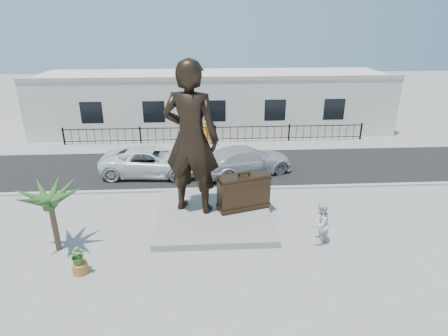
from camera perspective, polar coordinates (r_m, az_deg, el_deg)
The scene contains 16 objects.
ground at distance 16.30m, azimuth 0.42°, elevation -10.19°, with size 100.00×100.00×0.00m, color #9E9991.
street at distance 23.44m, azimuth -0.86°, elevation 0.31°, with size 40.00×7.00×0.01m, color black.
curb at distance 20.21m, azimuth -0.41°, elevation -3.22°, with size 40.00×0.25×0.12m, color #A5A399.
far_sidewalk at distance 27.19m, azimuth -1.23°, elevation 3.45°, with size 40.00×2.50×0.02m, color #9E9991.
plinth at distance 17.49m, azimuth -1.55°, elevation -7.20°, with size 5.20×5.20×0.30m, color gray.
fence at distance 27.77m, azimuth -1.31°, elevation 5.13°, with size 22.00×0.10×1.20m, color black.
building at distance 31.44m, azimuth -1.62°, elevation 10.15°, with size 28.00×7.00×4.40m, color silver.
statue at distance 16.44m, azimuth -5.03°, elevation 4.45°, with size 2.51×1.65×6.88m, color black.
suitcase at distance 17.41m, azimuth 3.01°, elevation -3.69°, with size 2.39×0.76×1.68m, color #312215.
tourist at distance 15.79m, azimuth 14.45°, elevation -8.22°, with size 0.89×0.70×1.84m, color white.
car_white at distance 22.33m, azimuth -11.01°, elevation 1.00°, with size 2.68×5.81×1.61m, color white.
car_silver at distance 22.09m, azimuth 3.35°, elevation 1.17°, with size 2.29×5.64×1.64m, color #AEB1B3.
worker at distance 27.02m, azimuth -2.42°, elevation 5.51°, with size 1.26×0.73×1.96m, color orange.
palm_tree at distance 16.82m, azimuth -23.82°, elevation -11.20°, with size 1.80×1.80×3.20m, color #27511D, non-canonical shape.
planter at distance 15.04m, azimuth -21.06°, elevation -14.05°, with size 0.56×0.56×0.40m, color #B16B2E.
shrub at distance 14.74m, azimuth -21.35°, elevation -12.31°, with size 0.63×0.54×0.70m, color #366721.
Camera 1 is at (-0.92, -13.74, 8.71)m, focal length 30.00 mm.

